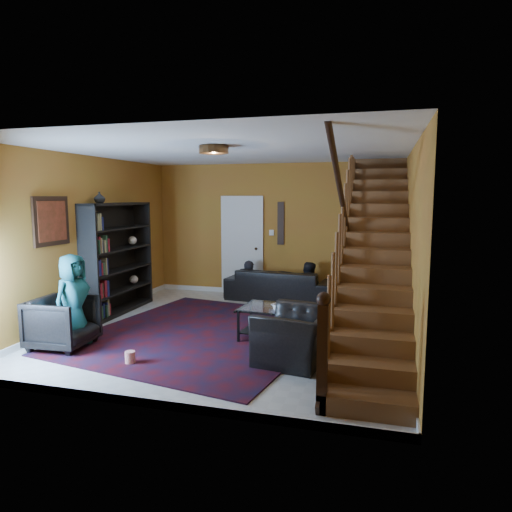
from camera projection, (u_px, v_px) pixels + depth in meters
The scene contains 21 objects.
floor at pixel (234, 331), 7.23m from camera, with size 5.50×5.50×0.00m, color beige.
room at pixel (190, 304), 8.85m from camera, with size 5.50×5.50×5.50m.
staircase at pixel (375, 247), 6.48m from camera, with size 0.95×5.02×3.18m.
bookshelf at pixel (119, 260), 8.31m from camera, with size 0.35×1.80×2.00m.
door at pixel (242, 247), 9.88m from camera, with size 0.82×0.05×2.05m, color silver.
framed_picture at pixel (51, 221), 6.82m from camera, with size 0.04×0.74×0.74m, color maroon.
wall_hanging at pixel (281, 223), 9.59m from camera, with size 0.14×0.03×0.90m, color black.
ceiling_fixture at pixel (214, 150), 6.10m from camera, with size 0.40×0.40×0.10m, color #3F2814.
rug at pixel (205, 333), 7.09m from camera, with size 3.36×3.84×0.02m, color #400B12.
sofa at pixel (280, 285), 9.32m from camera, with size 2.19×0.86×0.64m, color black.
armchair_left at pixel (63, 323), 6.38m from camera, with size 0.77×0.80×0.72m, color black.
armchair_right at pixel (297, 336), 5.86m from camera, with size 1.04×0.91×0.68m, color black.
person_adult_a at pixel (249, 290), 9.57m from camera, with size 0.45×0.30×1.24m, color black.
person_adult_b at pixel (308, 293), 9.24m from camera, with size 0.61×0.48×1.26m, color black.
person_child at pixel (73, 300), 6.42m from camera, with size 0.65×0.42×1.32m, color #164D57.
coffee_table at pixel (284, 321), 6.76m from camera, with size 1.32×0.85×0.48m.
cup_a at pixel (277, 308), 6.55m from camera, with size 0.12×0.12×0.10m, color #999999.
cup_b at pixel (294, 307), 6.59m from camera, with size 0.10×0.10×0.10m, color #999999.
bowl at pixel (279, 306), 6.75m from camera, with size 0.22×0.22×0.05m, color #999999.
vase at pixel (100, 198), 7.69m from camera, with size 0.18×0.18×0.19m, color #999999.
popcorn_bucket at pixel (130, 357), 5.78m from camera, with size 0.13×0.13×0.15m, color red.
Camera 1 is at (2.22, -6.66, 2.13)m, focal length 32.00 mm.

